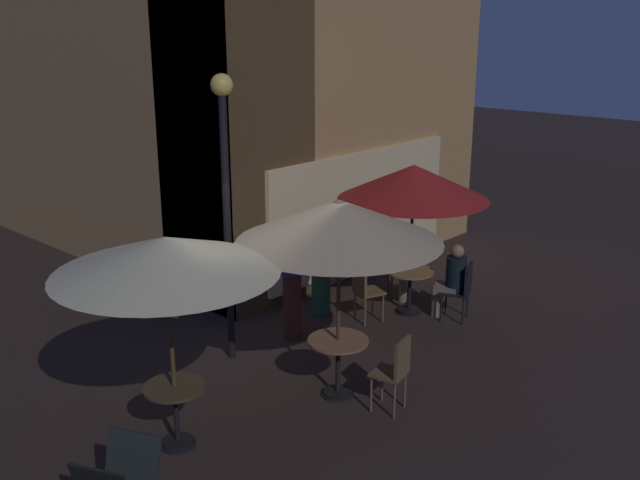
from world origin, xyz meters
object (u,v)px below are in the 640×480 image
at_px(street_lamp_near_corner, 225,177).
at_px(cafe_chair_1, 365,289).
at_px(cafe_chair_2, 461,287).
at_px(patron_standing_2, 321,263).
at_px(patron_seated_0, 401,258).
at_px(patio_umbrella_0, 166,256).
at_px(cafe_table_0, 175,404).
at_px(cafe_table_1, 410,281).
at_px(cafe_chair_0, 399,262).
at_px(patio_umbrella_2, 339,222).
at_px(patron_seated_1, 452,277).
at_px(cafe_chair_3, 395,368).
at_px(cafe_table_2, 338,354).
at_px(patio_umbrella_1, 414,183).
at_px(patron_standing_3, 292,278).

distance_m(street_lamp_near_corner, cafe_chair_1, 3.06).
relative_size(cafe_chair_2, patron_standing_2, 0.55).
bearing_deg(patron_standing_2, patron_seated_0, -76.24).
distance_m(patio_umbrella_0, patron_seated_0, 5.61).
bearing_deg(cafe_table_0, cafe_table_1, 4.17).
height_order(cafe_table_0, cafe_chair_0, cafe_chair_0).
bearing_deg(patio_umbrella_0, patio_umbrella_2, -15.75).
relative_size(cafe_table_1, patio_umbrella_2, 0.30).
height_order(cafe_chair_2, patron_seated_1, patron_seated_1).
relative_size(cafe_chair_1, patron_standing_2, 0.52).
height_order(street_lamp_near_corner, patron_seated_1, street_lamp_near_corner).
xyz_separation_m(cafe_chair_1, cafe_chair_3, (-1.87, -1.99, 0.03)).
distance_m(cafe_table_2, patron_seated_0, 3.60).
xyz_separation_m(cafe_table_0, cafe_table_1, (4.85, 0.35, 0.02)).
distance_m(cafe_table_2, patio_umbrella_0, 2.68).
relative_size(cafe_chair_0, cafe_chair_3, 0.97).
distance_m(cafe_chair_0, cafe_chair_2, 1.45).
relative_size(street_lamp_near_corner, patron_seated_0, 3.19).
bearing_deg(patron_seated_0, street_lamp_near_corner, -53.65).
distance_m(patron_seated_1, patron_standing_2, 2.06).
distance_m(cafe_chair_1, patron_seated_0, 1.28).
distance_m(cafe_chair_1, cafe_chair_3, 2.73).
relative_size(cafe_table_2, cafe_chair_0, 0.82).
bearing_deg(street_lamp_near_corner, patio_umbrella_2, -83.99).
relative_size(cafe_chair_2, patron_seated_1, 0.76).
bearing_deg(cafe_chair_3, patron_standing_2, -43.54).
bearing_deg(patio_umbrella_0, cafe_table_2, -15.75).
relative_size(cafe_table_1, patio_umbrella_1, 0.32).
xyz_separation_m(cafe_table_2, patron_standing_3, (0.86, 1.65, 0.36)).
bearing_deg(patron_seated_0, patio_umbrella_2, -24.14).
bearing_deg(cafe_chair_1, patron_seated_0, 31.75).
bearing_deg(patio_umbrella_0, patron_seated_0, 9.46).
bearing_deg(patio_umbrella_0, patio_umbrella_1, 4.17).
bearing_deg(cafe_table_1, patio_umbrella_2, -161.71).
bearing_deg(patron_standing_3, street_lamp_near_corner, 137.20).
xyz_separation_m(cafe_table_2, cafe_chair_0, (3.39, 1.57, -0.01)).
relative_size(cafe_chair_2, patron_standing_3, 0.51).
xyz_separation_m(street_lamp_near_corner, cafe_chair_3, (0.35, -2.56, -1.99)).
xyz_separation_m(patio_umbrella_2, cafe_chair_1, (2.03, 1.23, -1.72)).
distance_m(cafe_table_1, cafe_chair_3, 3.14).
distance_m(patio_umbrella_2, patron_seated_0, 3.93).
relative_size(patron_seated_0, patron_standing_3, 0.67).
bearing_deg(street_lamp_near_corner, patron_standing_3, -8.10).
relative_size(patio_umbrella_0, patron_standing_3, 1.33).
bearing_deg(cafe_chair_3, cafe_chair_2, -84.83).
distance_m(patio_umbrella_1, cafe_chair_3, 3.51).
distance_m(patio_umbrella_2, cafe_chair_3, 1.86).
bearing_deg(patio_umbrella_1, patio_umbrella_0, -175.83).
relative_size(cafe_table_0, patio_umbrella_0, 0.30).
xyz_separation_m(patio_umbrella_0, patio_umbrella_2, (2.04, -0.58, 0.06)).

